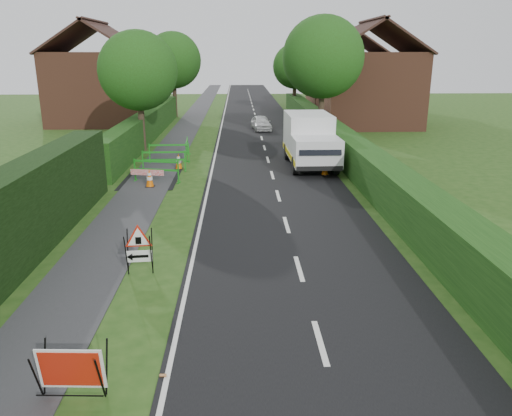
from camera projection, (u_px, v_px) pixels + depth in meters
name	position (u px, v px, depth m)	size (l,w,h in m)	color
ground	(201.00, 288.00, 12.06)	(120.00, 120.00, 0.00)	#214614
road_surface	(255.00, 115.00, 45.54)	(6.00, 90.00, 0.02)	black
footpath	(195.00, 115.00, 45.35)	(2.00, 90.00, 0.02)	#2D2D30
hedge_west_far	(148.00, 139.00, 32.88)	(1.00, 24.00, 1.80)	#14380F
hedge_east	(339.00, 156.00, 27.55)	(1.20, 50.00, 1.50)	#14380F
house_west	(100.00, 86.00, 39.48)	(7.50, 7.40, 7.88)	brown
house_east_a	(369.00, 88.00, 38.29)	(7.50, 7.40, 7.88)	brown
house_east_b	(344.00, 79.00, 51.69)	(7.50, 7.40, 7.88)	brown
tree_nw	(138.00, 71.00, 27.75)	(4.40, 4.40, 6.70)	#2D2116
tree_ne	(323.00, 57.00, 31.73)	(5.20, 5.20, 7.79)	#2D2116
tree_fw	(173.00, 60.00, 42.91)	(4.80, 4.80, 7.24)	#2D2116
tree_fe	(295.00, 66.00, 47.28)	(4.20, 4.20, 6.33)	#2D2116
red_rect_sign	(71.00, 370.00, 8.07)	(1.11, 0.70, 0.92)	black
triangle_sign	(137.00, 246.00, 12.54)	(0.83, 0.83, 1.14)	black
works_van	(310.00, 139.00, 24.77)	(2.26, 5.57, 2.52)	silver
traffic_cone_0	(325.00, 167.00, 23.08)	(0.38, 0.38, 0.79)	black
traffic_cone_1	(319.00, 157.00, 25.31)	(0.38, 0.38, 0.79)	black
traffic_cone_2	(321.00, 152.00, 26.61)	(0.38, 0.38, 0.79)	black
traffic_cone_3	(150.00, 178.00, 21.02)	(0.38, 0.38, 0.79)	black
traffic_cone_4	(179.00, 161.00, 24.28)	(0.38, 0.38, 0.79)	black
ped_barrier_0	(156.00, 168.00, 21.78)	(2.09, 0.78, 1.00)	#167E18
ped_barrier_1	(164.00, 158.00, 23.80)	(2.07, 0.41, 1.00)	#167E18
ped_barrier_2	(169.00, 151.00, 25.64)	(2.07, 0.40, 1.00)	#167E18
ped_barrier_3	(187.00, 146.00, 26.80)	(0.47, 2.08, 1.00)	#167E18
redwhite_plank	(148.00, 182.00, 21.90)	(1.50, 0.04, 0.25)	red
litter_can	(163.00, 377.00, 8.73)	(0.07, 0.07, 0.12)	#BF7F4C
hatchback_car	(261.00, 123.00, 36.63)	(1.26, 3.12, 1.06)	silver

